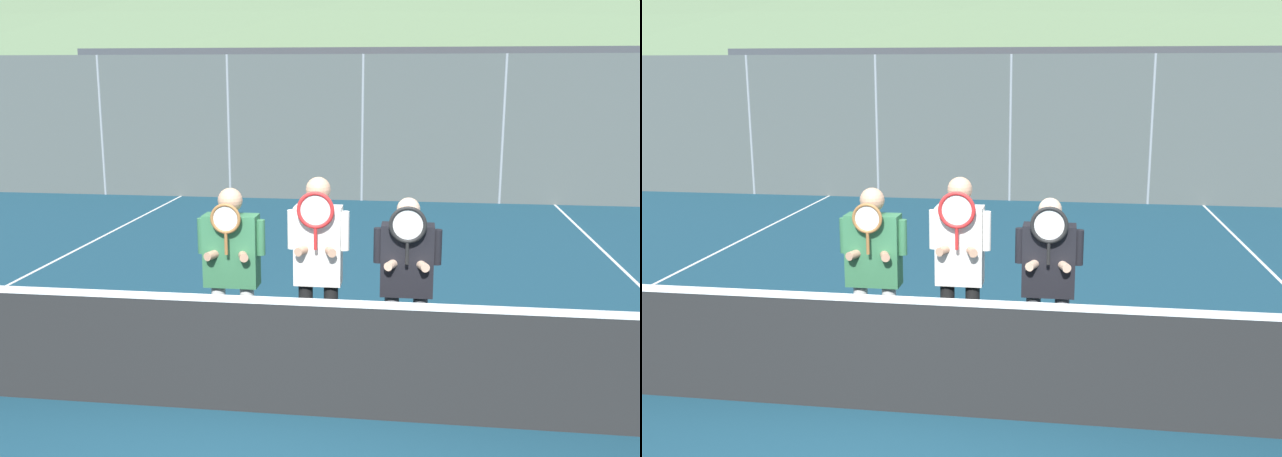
% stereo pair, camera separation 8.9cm
% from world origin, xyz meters
% --- Properties ---
extents(ground_plane, '(120.00, 120.00, 0.00)m').
position_xyz_m(ground_plane, '(0.00, 0.00, 0.00)').
color(ground_plane, navy).
extents(hill_distant, '(138.89, 77.16, 27.01)m').
position_xyz_m(hill_distant, '(0.00, 60.96, 0.00)').
color(hill_distant, '#5B7551').
rests_on(hill_distant, ground_plane).
extents(clubhouse_building, '(19.17, 5.50, 3.50)m').
position_xyz_m(clubhouse_building, '(0.45, 18.57, 1.77)').
color(clubhouse_building, '#9EA3A8').
rests_on(clubhouse_building, ground_plane).
extents(fence_back, '(17.93, 0.06, 3.15)m').
position_xyz_m(fence_back, '(-0.00, 10.22, 1.58)').
color(fence_back, gray).
rests_on(fence_back, ground_plane).
extents(tennis_net, '(11.14, 0.09, 1.10)m').
position_xyz_m(tennis_net, '(0.00, 0.00, 0.51)').
color(tennis_net, gray).
rests_on(tennis_net, ground_plane).
extents(court_line_left_sideline, '(0.05, 16.00, 0.01)m').
position_xyz_m(court_line_left_sideline, '(-4.14, 3.00, 0.00)').
color(court_line_left_sideline, white).
rests_on(court_line_left_sideline, ground_plane).
extents(player_leftmost, '(0.63, 0.34, 1.74)m').
position_xyz_m(player_leftmost, '(-0.47, 0.80, 1.04)').
color(player_leftmost, white).
rests_on(player_leftmost, ground_plane).
extents(player_center_left, '(0.55, 0.34, 1.86)m').
position_xyz_m(player_center_left, '(0.32, 0.77, 1.10)').
color(player_center_left, black).
rests_on(player_center_left, ground_plane).
extents(player_center_right, '(0.60, 0.34, 1.69)m').
position_xyz_m(player_center_right, '(1.11, 0.81, 1.00)').
color(player_center_right, '#56565B').
rests_on(player_center_right, ground_plane).
extents(car_far_left, '(4.33, 2.01, 1.75)m').
position_xyz_m(car_far_left, '(-5.41, 12.61, 0.90)').
color(car_far_left, silver).
rests_on(car_far_left, ground_plane).
extents(car_left_of_center, '(4.36, 1.97, 1.78)m').
position_xyz_m(car_left_of_center, '(-0.60, 12.93, 0.91)').
color(car_left_of_center, maroon).
rests_on(car_left_of_center, ground_plane).
extents(car_center, '(4.16, 1.90, 1.69)m').
position_xyz_m(car_center, '(4.13, 12.92, 0.87)').
color(car_center, maroon).
rests_on(car_center, ground_plane).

